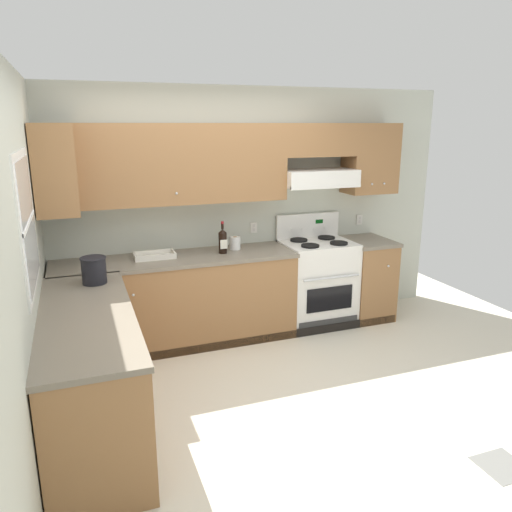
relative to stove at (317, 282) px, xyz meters
name	(u,v)px	position (x,y,z in m)	size (l,w,h in m)	color
ground_plane	(255,397)	(-1.19, -1.25, -0.48)	(7.04, 7.04, 0.00)	beige
floor_accent_tile	(502,466)	(0.03, -2.62, -0.48)	(0.30, 0.30, 0.01)	slate
wall_back	(240,192)	(-0.80, 0.27, 1.00)	(4.68, 0.57, 2.55)	beige
wall_left	(26,249)	(-2.79, -1.03, 0.87)	(0.47, 4.00, 2.55)	beige
counter_back_run	(214,297)	(-1.19, -0.01, -0.03)	(3.60, 0.65, 0.91)	olive
counter_left_run	(92,373)	(-2.44, -1.26, -0.03)	(0.63, 1.91, 0.91)	olive
stove	(317,282)	(0.00, 0.00, 0.00)	(0.76, 0.62, 1.20)	white
wine_bottle	(223,241)	(-1.08, -0.01, 0.56)	(0.08, 0.09, 0.32)	black
bowl	(155,256)	(-1.76, 0.03, 0.45)	(0.39, 0.21, 0.06)	white
bucket	(94,270)	(-2.35, -0.59, 0.55)	(0.21, 0.21, 0.22)	black
paper_towel_roll	(235,243)	(-0.92, 0.10, 0.50)	(0.11, 0.11, 0.13)	white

